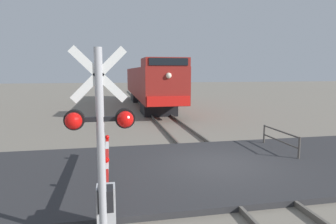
{
  "coord_description": "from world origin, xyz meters",
  "views": [
    {
      "loc": [
        -3.62,
        -8.98,
        3.24
      ],
      "look_at": [
        -1.14,
        3.45,
        1.49
      ],
      "focal_mm": 31.15,
      "sensor_mm": 36.0,
      "label": 1
    }
  ],
  "objects_px": {
    "locomotive": "(149,83)",
    "crossing_gate": "(106,189)",
    "guard_railing": "(280,139)",
    "crossing_signal": "(100,131)"
  },
  "relations": [
    {
      "from": "locomotive",
      "to": "crossing_gate",
      "type": "height_order",
      "value": "locomotive"
    },
    {
      "from": "crossing_gate",
      "to": "guard_railing",
      "type": "relative_size",
      "value": 2.11
    },
    {
      "from": "crossing_signal",
      "to": "guard_railing",
      "type": "distance_m",
      "value": 8.69
    },
    {
      "from": "crossing_gate",
      "to": "guard_railing",
      "type": "height_order",
      "value": "crossing_gate"
    },
    {
      "from": "locomotive",
      "to": "crossing_gate",
      "type": "relative_size",
      "value": 3.56
    },
    {
      "from": "locomotive",
      "to": "crossing_signal",
      "type": "bearing_deg",
      "value": -99.82
    },
    {
      "from": "locomotive",
      "to": "guard_railing",
      "type": "height_order",
      "value": "locomotive"
    },
    {
      "from": "crossing_signal",
      "to": "crossing_gate",
      "type": "bearing_deg",
      "value": 87.68
    },
    {
      "from": "crossing_gate",
      "to": "crossing_signal",
      "type": "bearing_deg",
      "value": -92.32
    },
    {
      "from": "crossing_signal",
      "to": "crossing_gate",
      "type": "distance_m",
      "value": 1.92
    }
  ]
}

